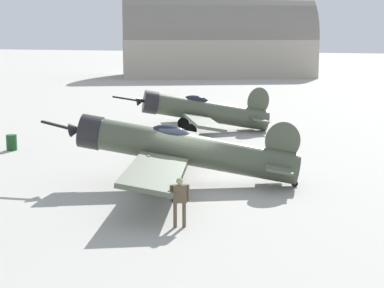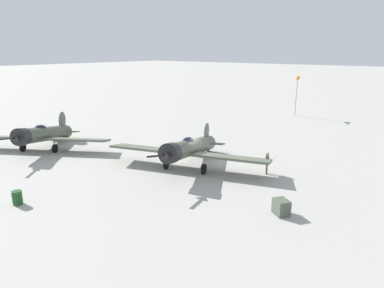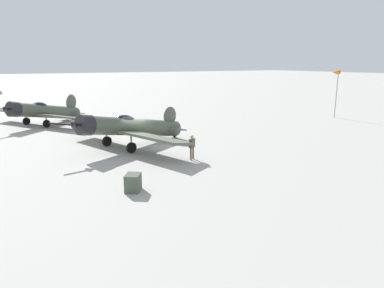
# 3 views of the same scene
# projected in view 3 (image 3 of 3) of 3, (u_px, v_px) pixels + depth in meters

# --- Properties ---
(ground_plane) EXTENTS (400.00, 400.00, 0.00)m
(ground_plane) POSITION_uv_depth(u_px,v_px,m) (136.00, 146.00, 28.05)
(ground_plane) COLOR #A8A59E
(airplane_foreground) EXTENTS (11.18, 13.01, 3.06)m
(airplane_foreground) POSITION_uv_depth(u_px,v_px,m) (130.00, 127.00, 27.31)
(airplane_foreground) COLOR #4C5442
(airplane_foreground) RESTS_ON ground_plane
(airplane_mid_apron) EXTENTS (9.57, 12.03, 3.06)m
(airplane_mid_apron) POSITION_uv_depth(u_px,v_px,m) (43.00, 112.00, 37.12)
(airplane_mid_apron) COLOR #4C5442
(airplane_mid_apron) RESTS_ON ground_plane
(ground_crew_mechanic) EXTENTS (0.59, 0.44, 1.72)m
(ground_crew_mechanic) POSITION_uv_depth(u_px,v_px,m) (192.00, 145.00, 23.85)
(ground_crew_mechanic) COLOR brown
(ground_crew_mechanic) RESTS_ON ground_plane
(equipment_crate) EXTENTS (1.12, 1.18, 0.91)m
(equipment_crate) POSITION_uv_depth(u_px,v_px,m) (133.00, 183.00, 18.09)
(equipment_crate) COLOR #4C5647
(equipment_crate) RESTS_ON ground_plane
(windsock_mast) EXTENTS (2.03, 1.16, 5.69)m
(windsock_mast) POSITION_uv_depth(u_px,v_px,m) (336.00, 74.00, 40.37)
(windsock_mast) COLOR gray
(windsock_mast) RESTS_ON ground_plane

